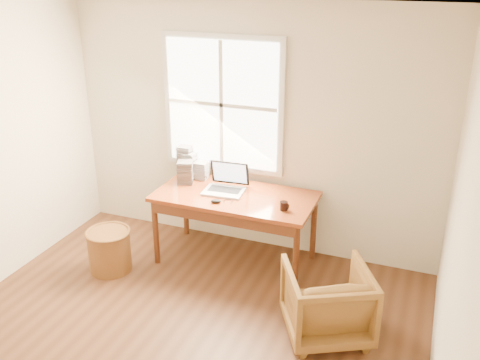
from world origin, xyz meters
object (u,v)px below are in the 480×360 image
object	(u,v)px
desk	(235,197)
cd_stack_a	(190,165)
wicker_stool	(110,251)
armchair	(327,302)
coffee_mug	(284,206)
laptop	(223,179)

from	to	relation	value
desk	cd_stack_a	xyz separation A→B (m)	(-0.64, 0.28, 0.16)
wicker_stool	cd_stack_a	size ratio (longest dim) A/B	1.57
desk	armchair	size ratio (longest dim) A/B	2.32
armchair	coffee_mug	size ratio (longest dim) A/B	8.16
wicker_stool	cd_stack_a	distance (m)	1.23
laptop	coffee_mug	world-z (taller)	laptop
wicker_stool	desk	bearing A→B (deg)	29.38
wicker_stool	coffee_mug	xyz separation A→B (m)	(1.67, 0.47, 0.58)
wicker_stool	coffee_mug	size ratio (longest dim) A/B	5.03
wicker_stool	laptop	size ratio (longest dim) A/B	1.05
laptop	cd_stack_a	size ratio (longest dim) A/B	1.50
cd_stack_a	laptop	bearing A→B (deg)	-28.54
desk	cd_stack_a	size ratio (longest dim) A/B	5.91
desk	coffee_mug	xyz separation A→B (m)	(0.55, -0.16, 0.06)
wicker_stool	coffee_mug	bearing A→B (deg)	15.63
coffee_mug	laptop	bearing A→B (deg)	163.54
desk	coffee_mug	distance (m)	0.58
desk	armchair	bearing A→B (deg)	-35.89
coffee_mug	cd_stack_a	bearing A→B (deg)	156.76
desk	wicker_stool	bearing A→B (deg)	-150.62
armchair	cd_stack_a	size ratio (longest dim) A/B	2.54
laptop	cd_stack_a	distance (m)	0.58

